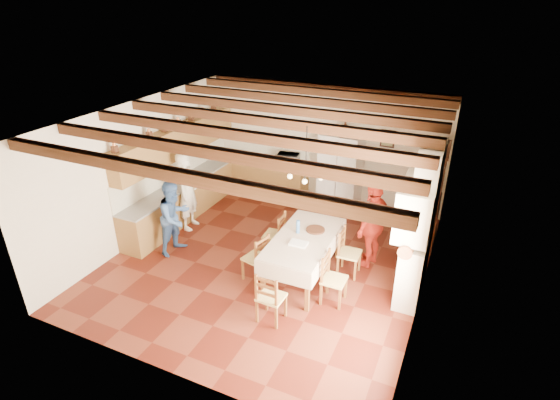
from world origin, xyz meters
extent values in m
cube|color=#4E160D|center=(0.00, 0.00, -0.01)|extent=(6.00, 6.50, 0.02)
cube|color=beige|center=(0.00, 0.00, 3.01)|extent=(6.00, 6.50, 0.02)
cube|color=#EDE0C8|center=(0.00, 3.26, 1.50)|extent=(6.00, 0.02, 3.00)
cube|color=#EDE0C8|center=(0.00, -3.26, 1.50)|extent=(6.00, 0.02, 3.00)
cube|color=#EDE0C8|center=(-3.01, 0.00, 1.50)|extent=(0.02, 6.50, 3.00)
cube|color=#EDE0C8|center=(3.01, 0.00, 1.50)|extent=(0.02, 6.50, 3.00)
cube|color=brown|center=(-2.70, 1.05, 0.43)|extent=(0.60, 4.30, 0.86)
cube|color=brown|center=(-1.55, 2.95, 0.43)|extent=(2.30, 0.60, 0.86)
cube|color=gray|center=(-2.70, 1.05, 0.88)|extent=(0.62, 4.30, 0.04)
cube|color=gray|center=(-1.55, 2.95, 0.88)|extent=(2.34, 0.62, 0.04)
cube|color=white|center=(-2.98, 1.05, 1.20)|extent=(0.03, 4.30, 0.60)
cube|color=white|center=(-1.55, 3.23, 1.20)|extent=(2.30, 0.03, 0.60)
cube|color=brown|center=(-2.83, 1.05, 1.85)|extent=(0.35, 4.20, 0.70)
cube|color=black|center=(1.55, 3.23, 1.85)|extent=(0.34, 0.03, 0.42)
cube|color=white|center=(0.55, 2.95, 0.97)|extent=(1.01, 0.84, 1.94)
cube|color=beige|center=(0.85, -0.27, 0.86)|extent=(1.06, 2.03, 0.05)
cube|color=#612D15|center=(0.44, -1.18, 0.42)|extent=(0.07, 0.07, 0.83)
cube|color=#612D15|center=(1.28, -1.16, 0.42)|extent=(0.07, 0.07, 0.83)
cube|color=#612D15|center=(0.42, 0.62, 0.42)|extent=(0.07, 0.07, 0.83)
cube|color=#612D15|center=(1.25, 0.64, 0.42)|extent=(0.07, 0.07, 0.83)
torus|color=black|center=(0.85, -0.27, 2.25)|extent=(0.47, 0.47, 0.03)
imported|color=white|center=(-2.27, 0.49, 0.91)|extent=(0.53, 0.72, 1.82)
imported|color=#3E64A1|center=(-1.92, -0.49, 0.80)|extent=(0.71, 0.86, 1.59)
imported|color=#B02416|center=(1.89, 0.72, 0.90)|extent=(0.70, 1.14, 1.80)
imported|color=silver|center=(-0.88, 2.95, 1.05)|extent=(0.60, 0.45, 0.30)
imported|color=#372012|center=(0.58, 2.95, 2.07)|extent=(0.31, 0.31, 0.27)
camera|label=1|loc=(3.33, -6.79, 5.03)|focal=28.00mm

